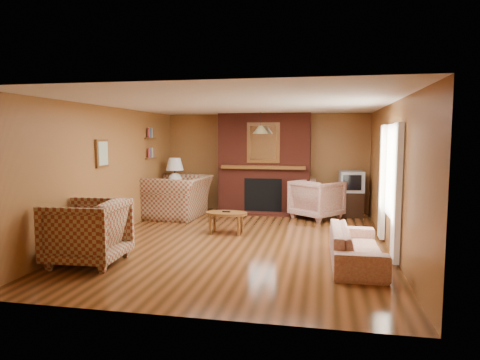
% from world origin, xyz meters
% --- Properties ---
extents(floor, '(6.50, 6.50, 0.00)m').
position_xyz_m(floor, '(0.00, 0.00, 0.00)').
color(floor, '#41250E').
rests_on(floor, ground).
extents(ceiling, '(6.50, 6.50, 0.00)m').
position_xyz_m(ceiling, '(0.00, 0.00, 2.40)').
color(ceiling, silver).
rests_on(ceiling, wall_back).
extents(wall_back, '(6.50, 0.00, 6.50)m').
position_xyz_m(wall_back, '(0.00, 3.25, 1.20)').
color(wall_back, '#965B2E').
rests_on(wall_back, floor).
extents(wall_front, '(6.50, 0.00, 6.50)m').
position_xyz_m(wall_front, '(0.00, -3.25, 1.20)').
color(wall_front, '#965B2E').
rests_on(wall_front, floor).
extents(wall_left, '(0.00, 6.50, 6.50)m').
position_xyz_m(wall_left, '(-2.50, 0.00, 1.20)').
color(wall_left, '#965B2E').
rests_on(wall_left, floor).
extents(wall_right, '(0.00, 6.50, 6.50)m').
position_xyz_m(wall_right, '(2.50, 0.00, 1.20)').
color(wall_right, '#965B2E').
rests_on(wall_right, floor).
extents(fireplace, '(2.20, 0.82, 2.40)m').
position_xyz_m(fireplace, '(0.00, 2.98, 1.18)').
color(fireplace, '#581E13').
rests_on(fireplace, floor).
extents(window_right, '(0.10, 1.85, 2.00)m').
position_xyz_m(window_right, '(2.45, -0.20, 1.13)').
color(window_right, beige).
rests_on(window_right, wall_right).
extents(bookshelf, '(0.09, 0.55, 0.71)m').
position_xyz_m(bookshelf, '(-2.44, 1.90, 1.67)').
color(bookshelf, brown).
rests_on(bookshelf, wall_left).
extents(botanical_print, '(0.05, 0.40, 0.50)m').
position_xyz_m(botanical_print, '(-2.47, -0.30, 1.55)').
color(botanical_print, brown).
rests_on(botanical_print, wall_left).
extents(pendant_light, '(0.36, 0.36, 0.48)m').
position_xyz_m(pendant_light, '(0.00, 2.30, 2.00)').
color(pendant_light, black).
rests_on(pendant_light, ceiling).
extents(plaid_loveseat, '(1.34, 1.52, 0.94)m').
position_xyz_m(plaid_loveseat, '(-1.85, 2.00, 0.47)').
color(plaid_loveseat, maroon).
rests_on(plaid_loveseat, floor).
extents(plaid_armchair, '(1.09, 1.06, 0.94)m').
position_xyz_m(plaid_armchair, '(-1.95, -1.74, 0.47)').
color(plaid_armchair, maroon).
rests_on(plaid_armchair, floor).
extents(floral_sofa, '(0.74, 1.82, 0.53)m').
position_xyz_m(floral_sofa, '(1.90, -1.00, 0.26)').
color(floral_sofa, '#C3B997').
rests_on(floral_sofa, floor).
extents(floral_armchair, '(1.33, 1.33, 0.88)m').
position_xyz_m(floral_armchair, '(1.28, 2.41, 0.44)').
color(floral_armchair, '#C3B997').
rests_on(floral_armchair, floor).
extents(coffee_table, '(0.81, 0.50, 0.44)m').
position_xyz_m(coffee_table, '(-0.39, 0.53, 0.36)').
color(coffee_table, brown).
rests_on(coffee_table, floor).
extents(side_table, '(0.53, 0.53, 0.64)m').
position_xyz_m(side_table, '(-2.10, 2.45, 0.32)').
color(side_table, brown).
rests_on(side_table, floor).
extents(table_lamp, '(0.42, 0.42, 0.69)m').
position_xyz_m(table_lamp, '(-2.10, 2.45, 1.03)').
color(table_lamp, white).
rests_on(table_lamp, side_table).
extents(tv_stand, '(0.56, 0.52, 0.57)m').
position_xyz_m(tv_stand, '(2.05, 2.80, 0.29)').
color(tv_stand, black).
rests_on(tv_stand, floor).
extents(crt_tv, '(0.56, 0.56, 0.48)m').
position_xyz_m(crt_tv, '(2.05, 2.79, 0.82)').
color(crt_tv, '#A7A9AF').
rests_on(crt_tv, tv_stand).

